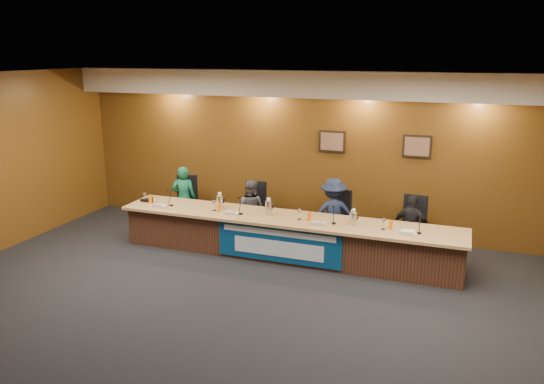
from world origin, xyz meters
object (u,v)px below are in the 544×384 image
at_px(dais_body, 286,238).
at_px(carafe_right, 353,218).
at_px(panelist_b, 250,209).
at_px(speakerphone, 149,200).
at_px(office_chair_c, 334,222).
at_px(panelist_a, 184,198).
at_px(office_chair_b, 252,213).
at_px(office_chair_a, 187,206).
at_px(office_chair_d, 412,231).
at_px(carafe_left, 220,202).
at_px(panelist_c, 333,214).
at_px(carafe_mid, 269,208).
at_px(panelist_d, 412,227).
at_px(banner, 278,244).

bearing_deg(dais_body, carafe_right, -2.84).
height_order(dais_body, panelist_b, panelist_b).
bearing_deg(speakerphone, office_chair_c, 12.84).
distance_m(dais_body, office_chair_c, 1.04).
bearing_deg(panelist_a, carafe_right, 150.27).
xyz_separation_m(dais_body, office_chair_b, (-0.97, 0.79, 0.13)).
height_order(office_chair_a, office_chair_c, same).
distance_m(panelist_a, office_chair_b, 1.47).
bearing_deg(office_chair_d, carafe_left, -163.20).
relative_size(dais_body, panelist_c, 4.50).
xyz_separation_m(office_chair_a, carafe_mid, (2.10, -0.81, 0.40)).
distance_m(office_chair_b, office_chair_c, 1.64).
bearing_deg(speakerphone, carafe_right, -0.80).
distance_m(panelist_c, carafe_left, 2.08).
bearing_deg(office_chair_d, office_chair_a, -175.77).
relative_size(panelist_a, panelist_b, 1.13).
height_order(panelist_b, panelist_c, panelist_c).
height_order(office_chair_b, speakerphone, speakerphone).
distance_m(panelist_a, office_chair_a, 0.21).
relative_size(panelist_c, office_chair_a, 2.78).
bearing_deg(panelist_d, banner, 37.92).
height_order(panelist_a, panelist_b, panelist_a).
bearing_deg(carafe_mid, carafe_left, 176.37).
distance_m(panelist_c, panelist_d, 1.41).
height_order(panelist_c, carafe_right, panelist_c).
relative_size(panelist_c, carafe_right, 6.01).
relative_size(office_chair_c, office_chair_d, 1.00).
relative_size(carafe_left, speakerphone, 0.78).
relative_size(dais_body, office_chair_c, 12.50).
distance_m(panelist_b, panelist_d, 3.04).
height_order(office_chair_b, carafe_mid, carafe_mid).
bearing_deg(speakerphone, panelist_d, 8.07).
distance_m(panelist_d, carafe_mid, 2.52).
bearing_deg(office_chair_a, panelist_b, -26.09).
bearing_deg(office_chair_b, carafe_mid, -52.65).
bearing_deg(panelist_b, banner, 131.89).
relative_size(dais_body, carafe_mid, 23.50).
height_order(panelist_a, carafe_mid, panelist_a).
xyz_separation_m(panelist_b, panelist_c, (1.64, 0.00, 0.08)).
relative_size(office_chair_b, office_chair_c, 1.00).
relative_size(carafe_left, carafe_right, 1.12).
distance_m(banner, panelist_d, 2.36).
bearing_deg(dais_body, banner, -90.00).
bearing_deg(panelist_b, office_chair_d, -177.51).
xyz_separation_m(office_chair_b, carafe_right, (2.16, -0.85, 0.38)).
distance_m(dais_body, carafe_right, 1.30).
xyz_separation_m(dais_body, panelist_c, (0.67, 0.69, 0.32)).
relative_size(panelist_c, panelist_d, 1.15).
distance_m(office_chair_d, carafe_mid, 2.56).
bearing_deg(carafe_left, dais_body, -1.57).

